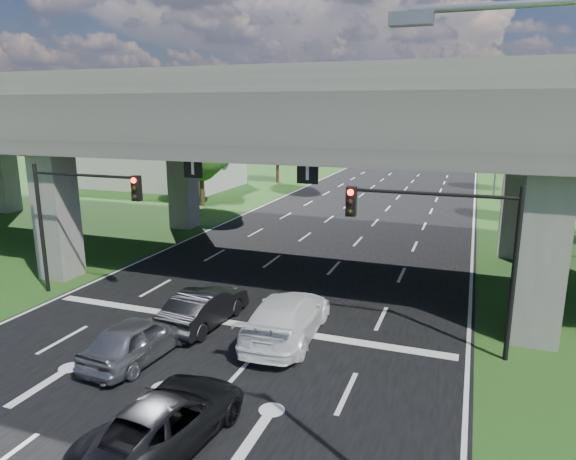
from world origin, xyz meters
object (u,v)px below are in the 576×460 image
Objects in this scene: streetlight_far at (501,147)px; streetlight_beyond at (494,136)px; signal_left at (76,207)px; signal_right at (448,236)px; car_trailing at (166,420)px; car_silver at (138,339)px; car_white at (287,317)px; car_dark at (205,307)px.

streetlight_beyond is (0.00, 16.00, 0.00)m from streetlight_far.
streetlight_far is 16.00m from streetlight_beyond.
signal_left is 40.30m from streetlight_beyond.
streetlight_beyond is at bearing 90.00° from streetlight_far.
car_trailing is (-6.16, -7.87, -3.47)m from signal_right.
car_silver is at bearing -156.14° from signal_right.
streetlight_far reaches higher than signal_right.
car_white is at bearing -170.20° from signal_right.
car_silver is 0.77× the size of car_white.
car_dark is at bearing -62.57° from car_trailing.
car_trailing is at bearing 138.21° from car_silver.
car_trailing is at bearing -106.81° from streetlight_far.
car_white is at bearing -5.28° from signal_left.
signal_right is 10.58m from car_trailing.
streetlight_beyond reaches higher than signal_left.
car_trailing is (-8.44, -27.92, -5.13)m from streetlight_far.
car_silver is at bearing -116.07° from streetlight_far.
streetlight_far is at bearing 83.53° from signal_right.
streetlight_far reaches higher than car_silver.
car_white is (4.17, 3.31, 0.08)m from car_silver.
streetlight_beyond is 1.74× the size of car_white.
signal_left is 0.60× the size of streetlight_far.
car_trailing is at bearing 81.10° from car_white.
signal_right is 1.05× the size of car_white.
car_silver is at bearing -106.44° from streetlight_beyond.
car_dark is at bearing -7.95° from signal_left.
car_dark reaches higher than car_trailing.
streetlight_beyond reaches higher than car_white.
car_silver reaches higher than car_dark.
streetlight_beyond is at bearing -102.01° from car_silver.
signal_right is 1.00× the size of signal_left.
car_white is at bearing -89.96° from car_trailing.
signal_right is 0.60× the size of streetlight_beyond.
signal_left is 8.12m from car_silver.
car_dark is at bearing -118.01° from streetlight_far.
car_white reaches higher than car_dark.
car_silver is at bearing -40.34° from car_trailing.
signal_left is at bearing -33.80° from car_trailing.
signal_left reaches higher than car_dark.
car_dark is (6.75, -0.94, -3.42)m from signal_left.
car_white reaches higher than car_silver.
car_silver is 5.00m from car_trailing.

